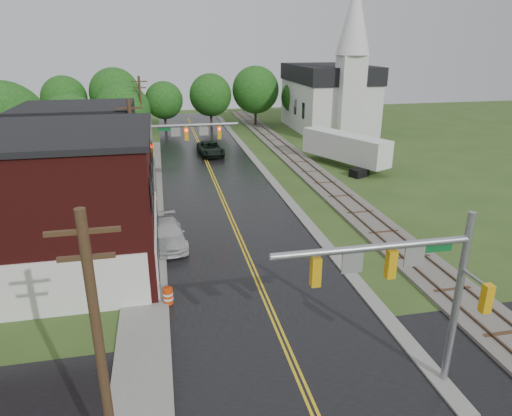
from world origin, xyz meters
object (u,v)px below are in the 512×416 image
object	(u,v)px
tree_left_e	(125,112)
construction_barrel	(168,296)
traffic_signal_near	(409,275)
utility_pole_b	(134,160)
church	(331,91)
traffic_signal_far	(178,141)
pickup_white	(168,234)
tree_left_b	(6,128)
utility_pole_a	(101,356)
suv_dark	(211,149)
brick_building	(24,206)
semi_trailer	(345,147)
utility_pole_c	(142,114)
tree_left_c	(72,124)

from	to	relation	value
tree_left_e	construction_barrel	xyz separation A→B (m)	(3.85, -35.90, -4.36)
traffic_signal_near	utility_pole_b	bearing A→B (deg)	117.19
church	traffic_signal_far	distance (m)	35.59
pickup_white	construction_barrel	xyz separation A→B (m)	(-0.20, -7.36, -0.30)
tree_left_b	utility_pole_a	bearing A→B (deg)	-70.90
suv_dark	pickup_white	xyz separation A→B (m)	(-5.60, -24.42, -0.04)
brick_building	tree_left_e	bearing A→B (deg)	83.29
traffic_signal_far	construction_barrel	xyz separation A→B (m)	(-1.53, -17.00, -4.52)
suv_dark	brick_building	bearing A→B (deg)	-120.09
utility_pole_a	semi_trailer	world-z (taller)	utility_pole_a
utility_pole_c	construction_barrel	distance (m)	34.31
traffic_signal_far	utility_pole_c	world-z (taller)	utility_pole_c
utility_pole_a	construction_barrel	size ratio (longest dim) A/B	10.01
utility_pole_b	tree_left_b	distance (m)	14.87
utility_pole_b	tree_left_b	xyz separation A→B (m)	(-11.05, 9.90, 1.00)
utility_pole_a	utility_pole_b	xyz separation A→B (m)	(0.00, 22.00, 0.00)
utility_pole_a	utility_pole_c	distance (m)	44.00
tree_left_b	tree_left_c	size ratio (longest dim) A/B	1.27
brick_building	semi_trailer	xyz separation A→B (m)	(26.75, 18.81, -2.05)
utility_pole_b	brick_building	bearing A→B (deg)	-129.07
traffic_signal_near	tree_left_b	bearing A→B (deg)	125.49
traffic_signal_near	utility_pole_c	xyz separation A→B (m)	(-10.27, 42.00, -0.25)
tree_left_e	semi_trailer	world-z (taller)	tree_left_e
utility_pole_c	construction_barrel	size ratio (longest dim) A/B	10.01
tree_left_e	church	bearing A→B (deg)	15.20
traffic_signal_far	tree_left_e	distance (m)	19.65
tree_left_c	brick_building	bearing A→B (deg)	-86.86
utility_pole_a	pickup_white	xyz separation A→B (m)	(2.00, 17.36, -3.97)
traffic_signal_near	utility_pole_a	xyz separation A→B (m)	(-10.27, -2.00, -0.25)
utility_pole_a	tree_left_c	world-z (taller)	utility_pole_a
traffic_signal_far	suv_dark	bearing A→B (deg)	73.89
church	pickup_white	size ratio (longest dim) A/B	3.88
brick_building	traffic_signal_near	bearing A→B (deg)	-39.17
traffic_signal_near	utility_pole_c	bearing A→B (deg)	103.74
church	traffic_signal_near	distance (m)	54.32
brick_building	utility_pole_a	bearing A→B (deg)	-69.25
brick_building	utility_pole_c	xyz separation A→B (m)	(5.68, 29.00, 0.57)
utility_pole_c	semi_trailer	world-z (taller)	utility_pole_c
semi_trailer	traffic_signal_near	bearing A→B (deg)	-108.75
traffic_signal_near	utility_pole_a	distance (m)	10.47
traffic_signal_near	tree_left_c	distance (m)	41.67
utility_pole_b	tree_left_e	xyz separation A→B (m)	(-2.05, 23.90, 0.09)
tree_left_b	suv_dark	bearing A→B (deg)	27.92
construction_barrel	tree_left_c	bearing A→B (deg)	106.48
traffic_signal_far	suv_dark	world-z (taller)	traffic_signal_far
construction_barrel	utility_pole_b	bearing A→B (deg)	98.53
church	brick_building	bearing A→B (deg)	-129.98
utility_pole_a	suv_dark	bearing A→B (deg)	79.69
tree_left_e	suv_dark	xyz separation A→B (m)	(9.65, -4.12, -4.03)
tree_left_b	construction_barrel	bearing A→B (deg)	-59.60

